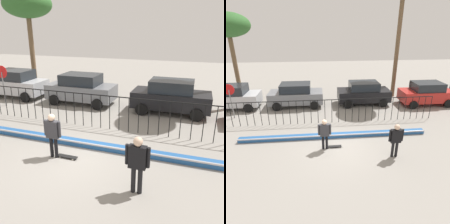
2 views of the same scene
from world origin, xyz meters
TOP-DOWN VIEW (x-y plane):
  - ground_plane at (0.00, 0.00)m, footprint 60.00×60.00m
  - bowl_coping_ledge at (0.00, 1.04)m, footprint 11.00×0.40m
  - perimeter_fence at (0.00, 3.08)m, footprint 14.04×0.04m
  - skateboarder at (-0.61, -0.14)m, footprint 0.70×0.26m
  - skateboard at (-0.11, -0.06)m, footprint 0.80×0.20m
  - camera_operator at (2.83, -1.19)m, footprint 0.73×0.27m
  - parked_car_silver at (-7.72, 6.47)m, footprint 4.30×2.12m
  - parked_car_gray at (-2.67, 6.53)m, footprint 4.30×2.12m
  - parked_car_black at (2.92, 6.49)m, footprint 4.30×2.12m
  - parked_car_red at (8.11, 5.84)m, footprint 4.30×2.12m
  - stop_sign at (-6.96, 4.53)m, footprint 0.76×0.07m
  - palm_tree_short at (-7.89, 8.91)m, footprint 3.52×3.52m

SIDE VIEW (x-z plane):
  - ground_plane at x=0.00m, z-range 0.00..0.00m
  - skateboard at x=-0.11m, z-range 0.02..0.10m
  - bowl_coping_ledge at x=0.00m, z-range -0.01..0.25m
  - parked_car_silver at x=-7.72m, z-range 0.02..1.92m
  - parked_car_gray at x=-2.67m, z-range 0.02..1.92m
  - parked_car_black at x=2.92m, z-range 0.02..1.92m
  - parked_car_red at x=8.11m, z-range 0.02..1.92m
  - skateboarder at x=-0.61m, z-range 0.17..1.89m
  - perimeter_fence at x=0.00m, z-range 0.20..1.87m
  - camera_operator at x=2.83m, z-range 0.18..1.98m
  - stop_sign at x=-6.96m, z-range 0.37..2.87m
  - palm_tree_short at x=-7.89m, z-range 2.54..9.74m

